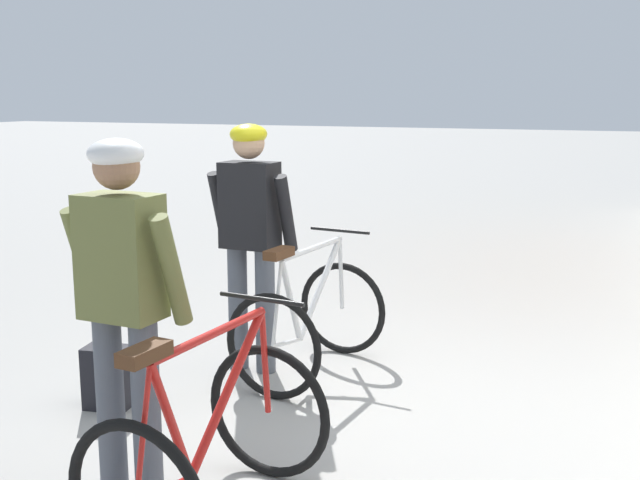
# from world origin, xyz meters

# --- Properties ---
(ground_plane) EXTENTS (80.00, 80.00, 0.00)m
(ground_plane) POSITION_xyz_m (0.00, 0.00, 0.00)
(ground_plane) COLOR #A09E99
(cyclist_near_in_dark) EXTENTS (0.61, 0.31, 1.76)m
(cyclist_near_in_dark) POSITION_xyz_m (-1.09, 0.45, 1.05)
(cyclist_near_in_dark) COLOR #4C515B
(cyclist_near_in_dark) RESTS_ON ground
(cyclist_far_in_olive) EXTENTS (0.62, 0.32, 1.76)m
(cyclist_far_in_olive) POSITION_xyz_m (-0.86, -1.33, 1.05)
(cyclist_far_in_olive) COLOR #4C515B
(cyclist_far_in_olive) RESTS_ON ground
(bicycle_near_white) EXTENTS (0.81, 1.13, 0.99)m
(bicycle_near_white) POSITION_xyz_m (-0.67, 0.51, 0.40)
(bicycle_near_white) COLOR black
(bicycle_near_white) RESTS_ON ground
(bicycle_far_red) EXTENTS (0.80, 1.13, 0.99)m
(bicycle_far_red) POSITION_xyz_m (-0.33, -1.45, 0.40)
(bicycle_far_red) COLOR black
(bicycle_far_red) RESTS_ON ground
(backpack_on_platform) EXTENTS (0.31, 0.23, 0.40)m
(backpack_on_platform) POSITION_xyz_m (-1.62, -0.52, 0.20)
(backpack_on_platform) COLOR black
(backpack_on_platform) RESTS_ON ground
(water_bottle_by_the_backpack) EXTENTS (0.07, 0.07, 0.19)m
(water_bottle_by_the_backpack) POSITION_xyz_m (-1.57, -0.44, 0.10)
(water_bottle_by_the_backpack) COLOR #338CCC
(water_bottle_by_the_backpack) RESTS_ON ground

